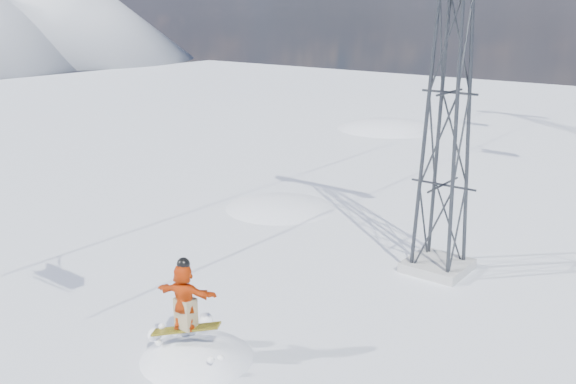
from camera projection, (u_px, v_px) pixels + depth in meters
name	position (u px, v px, depth m)	size (l,w,h in m)	color
ground	(248.00, 374.00, 14.26)	(120.00, 120.00, 0.00)	white
snow_terrain	(436.00, 330.00, 35.89)	(39.00, 37.00, 22.00)	white
lift_tower_near	(449.00, 93.00, 18.34)	(5.20, 1.80, 11.43)	#999999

